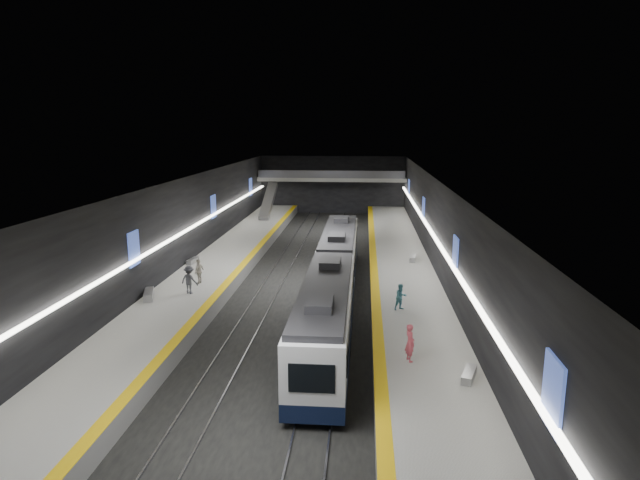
# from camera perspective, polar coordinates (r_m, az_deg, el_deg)

# --- Properties ---
(ground) EXTENTS (70.00, 70.00, 0.00)m
(ground) POSITION_cam_1_polar(r_m,az_deg,el_deg) (41.58, -1.57, -4.76)
(ground) COLOR black
(ground) RESTS_ON ground
(ceiling) EXTENTS (20.00, 70.00, 0.04)m
(ceiling) POSITION_cam_1_polar(r_m,az_deg,el_deg) (40.01, -1.64, 6.27)
(ceiling) COLOR beige
(ceiling) RESTS_ON wall_left
(wall_left) EXTENTS (0.04, 70.00, 8.00)m
(wall_left) POSITION_cam_1_polar(r_m,az_deg,el_deg) (42.86, -15.01, 0.85)
(wall_left) COLOR black
(wall_left) RESTS_ON ground
(wall_right) EXTENTS (0.04, 70.00, 8.00)m
(wall_right) POSITION_cam_1_polar(r_m,az_deg,el_deg) (40.74, 12.52, 0.40)
(wall_right) COLOR black
(wall_right) RESTS_ON ground
(wall_back) EXTENTS (20.00, 0.04, 8.00)m
(wall_back) POSITION_cam_1_polar(r_m,az_deg,el_deg) (75.12, 1.35, 5.91)
(wall_back) COLOR black
(wall_back) RESTS_ON ground
(platform_left) EXTENTS (5.00, 70.00, 1.00)m
(platform_left) POSITION_cam_1_polar(r_m,az_deg,el_deg) (42.89, -11.61, -3.79)
(platform_left) COLOR slate
(platform_left) RESTS_ON ground
(tile_surface_left) EXTENTS (5.00, 70.00, 0.02)m
(tile_surface_left) POSITION_cam_1_polar(r_m,az_deg,el_deg) (42.76, -11.64, -3.13)
(tile_surface_left) COLOR #989994
(tile_surface_left) RESTS_ON platform_left
(tactile_strip_left) EXTENTS (0.60, 70.00, 0.02)m
(tactile_strip_left) POSITION_cam_1_polar(r_m,az_deg,el_deg) (42.19, -8.76, -3.21)
(tactile_strip_left) COLOR yellow
(tactile_strip_left) RESTS_ON platform_left
(platform_right) EXTENTS (5.00, 70.00, 1.00)m
(platform_right) POSITION_cam_1_polar(r_m,az_deg,el_deg) (41.31, 8.85, -4.29)
(platform_right) COLOR slate
(platform_right) RESTS_ON ground
(tile_surface_right) EXTENTS (5.00, 70.00, 0.02)m
(tile_surface_right) POSITION_cam_1_polar(r_m,az_deg,el_deg) (41.17, 8.87, -3.61)
(tile_surface_right) COLOR #989994
(tile_surface_right) RESTS_ON platform_right
(tactile_strip_right) EXTENTS (0.60, 70.00, 0.02)m
(tactile_strip_right) POSITION_cam_1_polar(r_m,az_deg,el_deg) (41.07, 5.81, -3.55)
(tactile_strip_right) COLOR yellow
(tactile_strip_right) RESTS_ON platform_right
(rails) EXTENTS (6.52, 70.00, 0.12)m
(rails) POSITION_cam_1_polar(r_m,az_deg,el_deg) (41.56, -1.57, -4.68)
(rails) COLOR gray
(rails) RESTS_ON ground
(train) EXTENTS (2.69, 30.04, 3.60)m
(train) POSITION_cam_1_polar(r_m,az_deg,el_deg) (35.65, 1.47, -3.95)
(train) COLOR #0D1732
(train) RESTS_ON ground
(ad_posters) EXTENTS (19.94, 53.50, 2.20)m
(ad_posters) POSITION_cam_1_polar(r_m,az_deg,el_deg) (41.48, -1.46, 1.60)
(ad_posters) COLOR #3A52AE
(ad_posters) RESTS_ON wall_left
(cove_light_left) EXTENTS (0.25, 68.60, 0.12)m
(cove_light_left) POSITION_cam_1_polar(r_m,az_deg,el_deg) (42.83, -14.75, 0.58)
(cove_light_left) COLOR white
(cove_light_left) RESTS_ON wall_left
(cove_light_right) EXTENTS (0.25, 68.60, 0.12)m
(cove_light_right) POSITION_cam_1_polar(r_m,az_deg,el_deg) (40.76, 12.22, 0.13)
(cove_light_right) COLOR white
(cove_light_right) RESTS_ON wall_right
(mezzanine_bridge) EXTENTS (20.00, 3.00, 1.50)m
(mezzanine_bridge) POSITION_cam_1_polar(r_m,az_deg,el_deg) (72.95, 1.26, 6.55)
(mezzanine_bridge) COLOR gray
(mezzanine_bridge) RESTS_ON wall_left
(escalator) EXTENTS (1.20, 7.50, 3.92)m
(escalator) POSITION_cam_1_polar(r_m,az_deg,el_deg) (67.25, -5.53, 4.19)
(escalator) COLOR #99999E
(escalator) RESTS_ON platform_left
(bench_left_near) EXTENTS (1.18, 2.10, 0.50)m
(bench_left_near) POSITION_cam_1_polar(r_m,az_deg,el_deg) (36.81, -17.80, -5.56)
(bench_left_near) COLOR #99999E
(bench_left_near) RESTS_ON platform_left
(bench_left_far) EXTENTS (0.66, 1.64, 0.39)m
(bench_left_far) POSITION_cam_1_polar(r_m,az_deg,el_deg) (45.06, -13.41, -2.19)
(bench_left_far) COLOR #99999E
(bench_left_far) RESTS_ON platform_left
(bench_right_near) EXTENTS (0.98, 1.68, 0.40)m
(bench_right_near) POSITION_cam_1_polar(r_m,az_deg,el_deg) (25.35, 15.61, -13.69)
(bench_right_near) COLOR #99999E
(bench_right_near) RESTS_ON platform_right
(bench_right_far) EXTENTS (0.68, 1.74, 0.41)m
(bench_right_far) POSITION_cam_1_polar(r_m,az_deg,el_deg) (45.33, 9.86, -1.94)
(bench_right_far) COLOR #99999E
(bench_right_far) RESTS_ON platform_right
(passenger_right_a) EXTENTS (0.64, 0.78, 1.85)m
(passenger_right_a) POSITION_cam_1_polar(r_m,az_deg,el_deg) (26.21, 9.57, -10.78)
(passenger_right_a) COLOR #D24E5D
(passenger_right_a) RESTS_ON platform_right
(passenger_right_b) EXTENTS (0.99, 0.92, 1.62)m
(passenger_right_b) POSITION_cam_1_polar(r_m,az_deg,el_deg) (33.10, 8.62, -6.06)
(passenger_right_b) COLOR teal
(passenger_right_b) RESTS_ON platform_right
(passenger_left_a) EXTENTS (0.69, 1.13, 1.80)m
(passenger_left_a) POSITION_cam_1_polar(r_m,az_deg,el_deg) (38.99, -12.77, -3.30)
(passenger_left_a) COLOR beige
(passenger_left_a) RESTS_ON platform_left
(passenger_left_b) EXTENTS (1.38, 1.03, 1.91)m
(passenger_left_b) POSITION_cam_1_polar(r_m,az_deg,el_deg) (36.84, -13.77, -4.17)
(passenger_left_b) COLOR #46474E
(passenger_left_b) RESTS_ON platform_left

